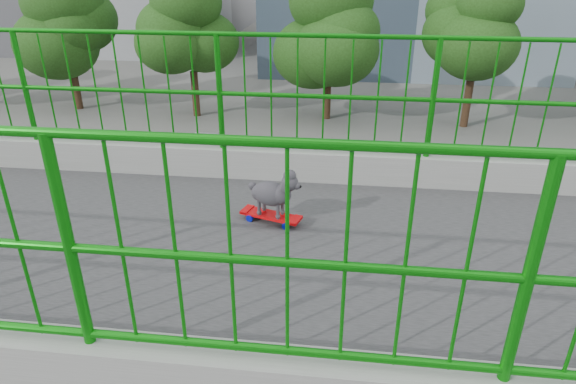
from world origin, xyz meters
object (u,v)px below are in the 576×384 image
Objects in this scene: skateboard at (271,216)px; car_4 at (213,146)px; car_0 at (530,359)px; poodle at (273,192)px.

skateboard is 0.14× the size of car_4.
skateboard reaches higher than car_4.
car_0 is 16.75m from car_4.
poodle is 0.11× the size of car_0.
skateboard is 0.13× the size of car_0.
poodle is at bearing -162.50° from car_4.
car_4 is (-18.34, -5.78, -6.61)m from poodle.
poodle is (0.01, 0.02, 0.23)m from skateboard.
poodle reaches higher than car_4.
car_4 is (-18.33, -5.76, -6.38)m from skateboard.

